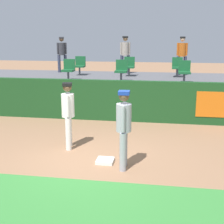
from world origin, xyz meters
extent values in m
plane|color=#936B4C|center=(0.00, 0.00, 0.00)|extent=(60.00, 60.00, 0.00)
cube|color=#388438|center=(0.00, -2.38, 0.00)|extent=(18.00, 2.80, 0.01)
cube|color=white|center=(0.29, 0.03, 0.04)|extent=(0.40, 0.40, 0.08)
cylinder|color=white|center=(-0.89, 1.04, 0.43)|extent=(0.15, 0.15, 0.87)
cylinder|color=white|center=(-0.82, 0.73, 0.43)|extent=(0.15, 0.15, 0.87)
cylinder|color=white|center=(-0.85, 0.88, 1.17)|extent=(0.40, 0.40, 0.61)
sphere|color=brown|center=(-0.85, 0.88, 1.65)|extent=(0.23, 0.23, 0.23)
cube|color=black|center=(-0.85, 0.88, 1.72)|extent=(0.29, 0.29, 0.08)
cylinder|color=white|center=(-0.90, 1.08, 1.19)|extent=(0.09, 0.09, 0.57)
cylinder|color=white|center=(-0.81, 0.68, 1.19)|extent=(0.09, 0.09, 0.57)
ellipsoid|color=brown|center=(-0.80, 1.10, 0.95)|extent=(0.16, 0.22, 0.28)
cylinder|color=#9EA3AD|center=(0.75, -0.06, 0.44)|extent=(0.15, 0.15, 0.88)
cylinder|color=#9EA3AD|center=(0.77, -0.38, 0.44)|extent=(0.15, 0.15, 0.88)
cylinder|color=#9EA3AD|center=(0.76, -0.22, 1.18)|extent=(0.35, 0.35, 0.62)
sphere|color=brown|center=(0.76, -0.22, 1.67)|extent=(0.23, 0.23, 0.23)
cube|color=#193899|center=(0.76, -0.22, 1.74)|extent=(0.25, 0.25, 0.08)
cylinder|color=#9EA3AD|center=(0.75, -0.01, 1.20)|extent=(0.09, 0.09, 0.58)
cylinder|color=#9EA3AD|center=(0.77, -0.42, 1.20)|extent=(0.09, 0.09, 0.58)
cube|color=#19471E|center=(0.00, 3.93, 0.72)|extent=(18.00, 0.24, 1.43)
cube|color=orange|center=(3.43, 3.81, 0.72)|extent=(1.50, 0.02, 0.86)
cube|color=#59595E|center=(0.00, 6.50, 0.60)|extent=(18.00, 4.80, 1.19)
cylinder|color=#4C4C51|center=(2.13, 7.10, 1.39)|extent=(0.08, 0.08, 0.40)
cube|color=#19592D|center=(2.13, 7.10, 1.59)|extent=(0.44, 0.44, 0.08)
cube|color=#19592D|center=(2.13, 7.29, 1.83)|extent=(0.44, 0.06, 0.40)
cylinder|color=#4C4C51|center=(-2.20, 7.10, 1.39)|extent=(0.08, 0.08, 0.40)
cube|color=#19592D|center=(-2.20, 7.10, 1.59)|extent=(0.47, 0.44, 0.08)
cube|color=#19592D|center=(-2.20, 7.29, 1.83)|extent=(0.47, 0.06, 0.40)
cylinder|color=#4C4C51|center=(-2.19, 5.30, 1.39)|extent=(0.08, 0.08, 0.40)
cube|color=#19592D|center=(-2.19, 5.30, 1.59)|extent=(0.46, 0.44, 0.08)
cube|color=#19592D|center=(-2.19, 5.49, 1.83)|extent=(0.46, 0.06, 0.40)
cylinder|color=#4C4C51|center=(2.33, 5.30, 1.39)|extent=(0.08, 0.08, 0.40)
cube|color=#19592D|center=(2.33, 5.30, 1.59)|extent=(0.45, 0.44, 0.08)
cube|color=#19592D|center=(2.33, 5.49, 1.83)|extent=(0.45, 0.06, 0.40)
cylinder|color=#4C4C51|center=(-0.06, 5.30, 1.39)|extent=(0.08, 0.08, 0.40)
cube|color=#19592D|center=(-0.06, 5.30, 1.59)|extent=(0.46, 0.44, 0.08)
cube|color=#19592D|center=(-0.06, 5.49, 1.83)|extent=(0.46, 0.06, 0.40)
cylinder|color=#4C4C51|center=(0.04, 7.10, 1.39)|extent=(0.08, 0.08, 0.40)
cube|color=#19592D|center=(0.04, 7.10, 1.59)|extent=(0.47, 0.44, 0.08)
cube|color=#19592D|center=(0.04, 7.29, 1.83)|extent=(0.47, 0.06, 0.40)
cylinder|color=#33384C|center=(-0.11, 8.16, 1.62)|extent=(0.14, 0.14, 0.85)
cylinder|color=#33384C|center=(-0.41, 8.07, 1.62)|extent=(0.14, 0.14, 0.85)
cylinder|color=#A5998C|center=(-0.26, 8.11, 2.34)|extent=(0.41, 0.41, 0.60)
sphere|color=#8C6647|center=(-0.26, 8.11, 2.81)|extent=(0.22, 0.22, 0.22)
cube|color=black|center=(-0.26, 8.11, 2.88)|extent=(0.29, 0.29, 0.08)
cylinder|color=#A5998C|center=(-0.07, 8.17, 2.36)|extent=(0.09, 0.09, 0.56)
cylinder|color=#A5998C|center=(-0.45, 8.05, 2.36)|extent=(0.09, 0.09, 0.56)
cylinder|color=#33384C|center=(2.49, 7.88, 1.61)|extent=(0.14, 0.14, 0.84)
cylinder|color=#33384C|center=(2.18, 7.89, 1.61)|extent=(0.14, 0.14, 0.84)
cylinder|color=#BF5919|center=(2.33, 7.88, 2.33)|extent=(0.33, 0.33, 0.59)
sphere|color=beige|center=(2.33, 7.88, 2.79)|extent=(0.22, 0.22, 0.22)
cube|color=black|center=(2.33, 7.88, 2.87)|extent=(0.24, 0.24, 0.08)
cylinder|color=#BF5919|center=(2.53, 7.88, 2.35)|extent=(0.09, 0.09, 0.55)
cylinder|color=#BF5919|center=(2.14, 7.89, 2.35)|extent=(0.09, 0.09, 0.55)
cylinder|color=#33384C|center=(-3.21, 8.22, 1.61)|extent=(0.14, 0.14, 0.83)
cylinder|color=#33384C|center=(-3.49, 8.11, 1.61)|extent=(0.14, 0.14, 0.83)
cylinder|color=#333338|center=(-3.35, 8.16, 2.32)|extent=(0.42, 0.42, 0.59)
sphere|color=brown|center=(-3.35, 8.16, 2.78)|extent=(0.22, 0.22, 0.22)
cube|color=#333338|center=(-3.35, 8.16, 2.85)|extent=(0.30, 0.30, 0.08)
cylinder|color=#333338|center=(-3.17, 8.24, 2.34)|extent=(0.08, 0.08, 0.55)
cylinder|color=#333338|center=(-3.53, 8.09, 2.34)|extent=(0.08, 0.08, 0.55)
camera|label=1|loc=(1.62, -7.01, 2.94)|focal=51.51mm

